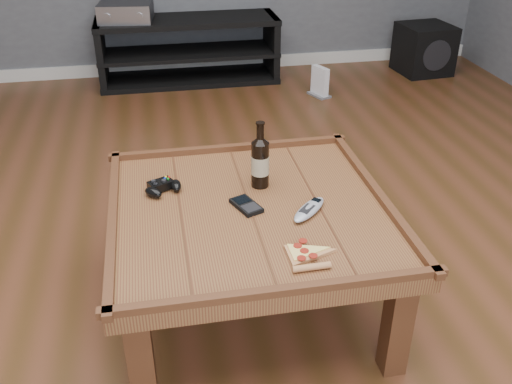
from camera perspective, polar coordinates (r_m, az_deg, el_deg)
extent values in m
plane|color=#462A14|center=(2.33, -0.53, -11.09)|extent=(6.00, 6.00, 0.00)
cube|color=silver|center=(4.95, -6.86, 12.43)|extent=(5.00, 0.02, 0.10)
cube|color=#552918|center=(2.07, -0.59, -2.31)|extent=(1.00, 1.00, 0.06)
cube|color=#452712|center=(1.87, -11.42, -16.27)|extent=(0.08, 0.08, 0.39)
cube|color=#452712|center=(2.00, 13.91, -12.86)|extent=(0.08, 0.08, 0.39)
cube|color=#452712|center=(2.53, -11.69, -2.52)|extent=(0.08, 0.08, 0.39)
cube|color=#452712|center=(2.63, 6.84, -0.72)|extent=(0.08, 0.08, 0.39)
cube|color=#452712|center=(2.47, -2.59, 4.44)|extent=(1.03, 0.03, 0.03)
cube|color=#452712|center=(1.67, 2.41, -9.87)|extent=(1.03, 0.03, 0.03)
cube|color=#452712|center=(2.18, 12.07, -0.05)|extent=(0.03, 1.03, 0.03)
cube|color=#452712|center=(2.04, -14.15, -2.59)|extent=(0.03, 1.03, 0.03)
cube|color=black|center=(4.61, -6.93, 16.65)|extent=(1.40, 0.45, 0.04)
cube|color=black|center=(4.67, -6.74, 13.67)|extent=(1.40, 0.45, 0.03)
cube|color=black|center=(4.73, -6.59, 11.23)|extent=(1.40, 0.45, 0.04)
cube|color=black|center=(4.67, -15.18, 13.10)|extent=(0.05, 0.44, 0.50)
cube|color=black|center=(4.76, 1.56, 14.40)|extent=(0.05, 0.44, 0.50)
cylinder|color=black|center=(2.16, 0.41, 2.75)|extent=(0.07, 0.07, 0.18)
cone|color=black|center=(2.11, 0.43, 5.30)|extent=(0.07, 0.07, 0.03)
cylinder|color=black|center=(2.10, 0.43, 6.08)|extent=(0.03, 0.03, 0.06)
cylinder|color=black|center=(2.09, 0.43, 6.91)|extent=(0.03, 0.03, 0.01)
cylinder|color=#BAB186|center=(2.16, 0.41, 2.75)|extent=(0.07, 0.07, 0.07)
cube|color=black|center=(2.19, -9.50, 0.72)|extent=(0.11, 0.09, 0.03)
ellipsoid|color=black|center=(2.15, -10.23, -0.05)|extent=(0.08, 0.08, 0.04)
ellipsoid|color=black|center=(2.19, -8.01, 0.67)|extent=(0.04, 0.08, 0.04)
cylinder|color=black|center=(2.18, -10.23, 1.06)|extent=(0.02, 0.02, 0.01)
cylinder|color=black|center=(2.18, -9.20, 1.12)|extent=(0.02, 0.02, 0.01)
cylinder|color=yellow|center=(2.21, -9.00, 1.50)|extent=(0.01, 0.01, 0.01)
cylinder|color=red|center=(2.20, -8.70, 1.47)|extent=(0.01, 0.01, 0.01)
cylinder|color=#0C33CC|center=(2.20, -9.10, 1.35)|extent=(0.01, 0.01, 0.01)
cylinder|color=#0C9919|center=(2.19, -8.80, 1.32)|extent=(0.01, 0.01, 0.01)
cylinder|color=#B47F4E|center=(1.76, 5.58, -7.48)|extent=(0.12, 0.02, 0.02)
cylinder|color=maroon|center=(1.79, 4.57, -6.60)|extent=(0.03, 0.03, 0.00)
cylinder|color=maroon|center=(1.80, 5.74, -6.36)|extent=(0.03, 0.03, 0.00)
cylinder|color=maroon|center=(1.82, 4.86, -5.87)|extent=(0.03, 0.03, 0.00)
cylinder|color=maroon|center=(1.84, 4.19, -5.37)|extent=(0.03, 0.03, 0.00)
cylinder|color=maroon|center=(1.86, 4.72, -4.89)|extent=(0.03, 0.03, 0.00)
cube|color=black|center=(2.06, -0.97, -1.36)|extent=(0.11, 0.15, 0.02)
cube|color=black|center=(2.08, -1.44, -0.78)|extent=(0.07, 0.07, 0.00)
cube|color=black|center=(2.03, -0.50, -1.55)|extent=(0.07, 0.07, 0.00)
ellipsoid|color=#999DA6|center=(2.03, 5.34, -1.75)|extent=(0.18, 0.18, 0.03)
cube|color=black|center=(2.07, 6.06, -0.80)|extent=(0.04, 0.04, 0.00)
cube|color=black|center=(2.01, 5.14, -1.66)|extent=(0.07, 0.07, 0.00)
cube|color=black|center=(4.58, -12.87, 17.19)|extent=(0.42, 0.36, 0.13)
cube|color=#9C9EA5|center=(4.43, -13.14, 16.73)|extent=(0.38, 0.06, 0.13)
cylinder|color=#9C9EA5|center=(4.44, -14.70, 16.59)|extent=(0.05, 0.02, 0.05)
cylinder|color=#9C9EA5|center=(4.41, -11.60, 16.83)|extent=(0.05, 0.02, 0.05)
cube|color=black|center=(5.06, 16.45, 13.56)|extent=(0.43, 0.43, 0.39)
cylinder|color=black|center=(4.90, 17.63, 12.87)|extent=(0.25, 0.03, 0.25)
cube|color=slate|center=(4.41, 6.33, 9.64)|extent=(0.16, 0.20, 0.02)
cube|color=white|center=(4.37, 6.41, 11.02)|extent=(0.10, 0.16, 0.21)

